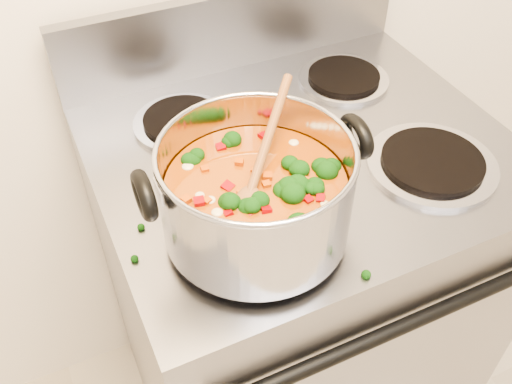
# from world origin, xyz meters

# --- Properties ---
(electric_range) EXTENTS (0.73, 0.66, 1.08)m
(electric_range) POSITION_xyz_m (-0.01, 1.16, 0.47)
(electric_range) COLOR gray
(electric_range) RESTS_ON ground
(stockpot) EXTENTS (0.33, 0.27, 0.16)m
(stockpot) POSITION_xyz_m (-0.17, 1.00, 1.01)
(stockpot) COLOR #AAAAB2
(stockpot) RESTS_ON electric_range
(wooden_spoon) EXTENTS (0.18, 0.20, 0.10)m
(wooden_spoon) POSITION_xyz_m (-0.17, 1.01, 1.05)
(wooden_spoon) COLOR brown
(wooden_spoon) RESTS_ON stockpot
(cooktop_crumbs) EXTENTS (0.20, 0.34, 0.01)m
(cooktop_crumbs) POSITION_xyz_m (-0.09, 1.00, 0.92)
(cooktop_crumbs) COLOR black
(cooktop_crumbs) RESTS_ON electric_range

